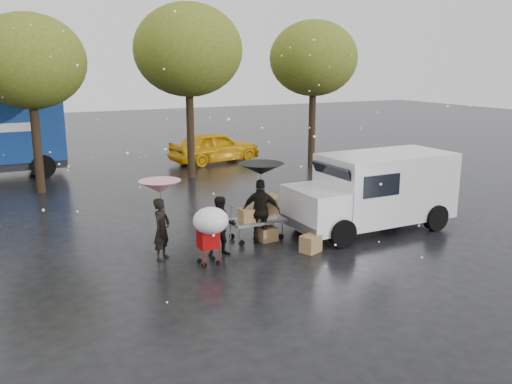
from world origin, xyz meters
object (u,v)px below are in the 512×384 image
person_black (261,211)px  yellow_taxi (215,147)px  white_van (375,190)px  vendor_cart (259,214)px  person_pink (162,229)px  shopping_cart (210,224)px

person_black → yellow_taxi: size_ratio=0.39×
person_black → white_van: white_van is taller
vendor_cart → white_van: 3.53m
white_van → yellow_taxi: size_ratio=1.09×
person_pink → shopping_cart: person_pink is taller
person_black → vendor_cart: person_black is taller
white_van → vendor_cart: bearing=169.5°
person_black → vendor_cart: 0.32m
white_van → yellow_taxi: bearing=89.5°
shopping_cart → white_van: white_van is taller
vendor_cart → shopping_cart: shopping_cart is taller
white_van → person_black: bearing=174.1°
person_black → yellow_taxi: bearing=-78.5°
yellow_taxi → person_black: bearing=154.3°
person_pink → vendor_cart: person_pink is taller
person_pink → person_black: person_black is taller
shopping_cart → person_black: bearing=29.1°
vendor_cart → white_van: size_ratio=0.31×
person_pink → white_van: 6.32m
vendor_cart → white_van: white_van is taller
white_van → shopping_cart: bearing=-172.8°
person_pink → yellow_taxi: person_pink is taller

